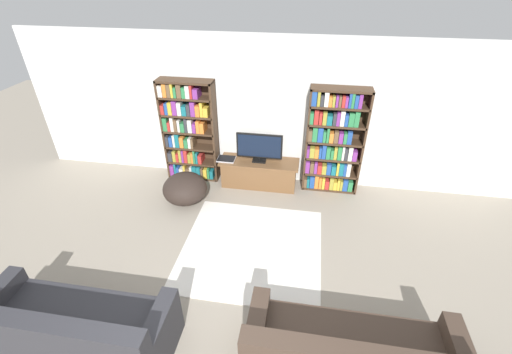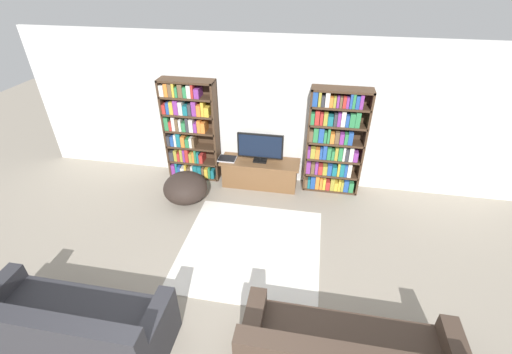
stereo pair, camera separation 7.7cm
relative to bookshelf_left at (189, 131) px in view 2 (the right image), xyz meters
The scene contains 9 objects.
wall_back 1.48m from the bookshelf_left, ahead, with size 8.80×0.06×2.60m.
bookshelf_left is the anchor object (origin of this frame).
bookshelf_right 2.56m from the bookshelf_left, ahead, with size 0.96×0.30×1.87m.
tv_stand 1.49m from the bookshelf_left, ahead, with size 1.42×0.47×0.50m.
television 1.33m from the bookshelf_left, ahead, with size 0.81×0.16×0.53m.
laptop 0.85m from the bookshelf_left, 11.91° to the right, with size 0.32×0.24×0.03m.
area_rug 2.49m from the bookshelf_left, 50.52° to the right, with size 1.99×1.96×0.02m.
couch_left_sectional 3.64m from the bookshelf_left, 91.42° to the right, with size 2.00×0.83×0.90m.
beanbag_ottoman 1.07m from the bookshelf_left, 80.00° to the right, with size 0.75×0.75×0.51m, color #2D231E.
Camera 2 is at (0.76, -1.29, 3.58)m, focal length 24.00 mm.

